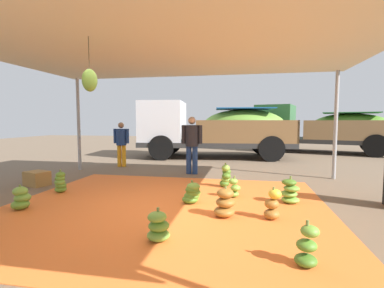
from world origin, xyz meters
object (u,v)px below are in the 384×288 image
(banana_bunch_6, at_px, (234,189))
(banana_bunch_2, at_px, (192,193))
(cargo_truck_far, at_px, (319,128))
(banana_bunch_8, at_px, (60,183))
(banana_bunch_10, at_px, (273,205))
(banana_bunch_11, at_px, (21,199))
(banana_bunch_3, at_px, (225,204))
(banana_bunch_4, at_px, (307,247))
(worker_0, at_px, (192,141))
(crate_1, at_px, (37,178))
(worker_1, at_px, (121,141))
(banana_bunch_1, at_px, (158,227))
(banana_bunch_9, at_px, (226,176))
(cargo_truck_main, at_px, (213,128))
(banana_bunch_0, at_px, (290,192))

(banana_bunch_6, bearing_deg, banana_bunch_2, -144.30)
(cargo_truck_far, bearing_deg, banana_bunch_8, -128.10)
(banana_bunch_2, bearing_deg, banana_bunch_10, -23.91)
(banana_bunch_2, bearing_deg, banana_bunch_11, -162.16)
(banana_bunch_3, height_order, banana_bunch_4, banana_bunch_3)
(worker_0, distance_m, crate_1, 4.15)
(banana_bunch_8, bearing_deg, worker_1, 93.52)
(banana_bunch_4, height_order, worker_1, worker_1)
(banana_bunch_1, height_order, banana_bunch_8, banana_bunch_8)
(banana_bunch_8, xyz_separation_m, worker_0, (2.41, 2.72, 0.77))
(banana_bunch_10, bearing_deg, worker_0, 119.05)
(banana_bunch_6, distance_m, worker_1, 5.18)
(banana_bunch_4, relative_size, banana_bunch_10, 0.95)
(banana_bunch_8, xyz_separation_m, banana_bunch_9, (3.52, 1.18, 0.04))
(banana_bunch_3, relative_size, cargo_truck_main, 0.08)
(banana_bunch_11, bearing_deg, cargo_truck_far, 55.32)
(banana_bunch_3, height_order, banana_bunch_10, banana_bunch_10)
(banana_bunch_0, bearing_deg, cargo_truck_far, 73.94)
(banana_bunch_4, xyz_separation_m, banana_bunch_6, (-0.89, 2.61, -0.02))
(banana_bunch_6, height_order, banana_bunch_9, banana_bunch_9)
(banana_bunch_2, relative_size, banana_bunch_11, 1.01)
(banana_bunch_3, height_order, cargo_truck_far, cargo_truck_far)
(banana_bunch_1, distance_m, banana_bunch_3, 1.34)
(cargo_truck_main, bearing_deg, worker_0, -92.33)
(banana_bunch_4, xyz_separation_m, cargo_truck_far, (2.92, 11.92, 1.03))
(banana_bunch_2, relative_size, banana_bunch_3, 0.88)
(banana_bunch_3, relative_size, banana_bunch_10, 0.96)
(banana_bunch_2, bearing_deg, banana_bunch_8, 175.36)
(worker_1, height_order, crate_1, worker_1)
(banana_bunch_3, relative_size, banana_bunch_9, 0.88)
(banana_bunch_8, bearing_deg, worker_0, 48.46)
(banana_bunch_3, bearing_deg, cargo_truck_main, 98.08)
(banana_bunch_3, relative_size, banana_bunch_4, 1.01)
(banana_bunch_11, bearing_deg, banana_bunch_8, 93.54)
(banana_bunch_4, distance_m, cargo_truck_far, 12.32)
(banana_bunch_6, distance_m, banana_bunch_10, 1.35)
(banana_bunch_0, height_order, worker_0, worker_0)
(banana_bunch_9, xyz_separation_m, worker_1, (-3.73, 2.38, 0.63))
(banana_bunch_2, bearing_deg, banana_bunch_0, 10.79)
(banana_bunch_1, distance_m, banana_bunch_2, 1.74)
(banana_bunch_6, bearing_deg, banana_bunch_0, -10.76)
(banana_bunch_4, relative_size, worker_0, 0.30)
(banana_bunch_6, relative_size, banana_bunch_8, 0.88)
(banana_bunch_4, bearing_deg, banana_bunch_3, 124.96)
(banana_bunch_0, distance_m, crate_1, 5.83)
(worker_0, xyz_separation_m, crate_1, (-3.42, -2.20, -0.82))
(banana_bunch_11, bearing_deg, banana_bunch_2, 17.84)
(banana_bunch_11, xyz_separation_m, worker_0, (2.33, 3.89, 0.79))
(banana_bunch_8, bearing_deg, banana_bunch_6, 4.72)
(banana_bunch_3, bearing_deg, banana_bunch_0, 40.66)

